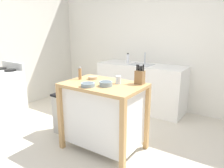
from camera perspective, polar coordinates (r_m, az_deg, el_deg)
ground_plane at (r=3.10m, az=-2.49°, el=-16.84°), size 6.01×6.01×0.00m
wall_back at (r=4.46m, az=13.22°, el=10.26°), size 5.01×0.10×2.60m
wall_left at (r=4.98m, az=-21.71°, el=10.05°), size 0.10×2.65×2.60m
kitchen_island at (r=2.93m, az=-2.19°, el=-7.57°), size 1.03×0.68×0.92m
knife_block at (r=2.78m, az=7.24°, el=1.87°), size 0.11×0.09×0.25m
bowl_stoneware_deep at (r=2.66m, az=-6.28°, el=-0.16°), size 0.17×0.17×0.05m
bowl_ceramic_wide at (r=3.04m, az=-5.00°, el=1.65°), size 0.13×0.13×0.04m
bowl_ceramic_small at (r=2.67m, az=-1.61°, el=0.09°), size 0.16×0.16×0.06m
drinking_cup at (r=2.78m, az=1.63°, el=1.11°), size 0.07×0.07×0.10m
pepper_grinder at (r=3.03m, az=-8.34°, el=2.76°), size 0.04×0.04×0.18m
trash_bin at (r=3.50m, az=-11.80°, el=-7.48°), size 0.36×0.28×0.63m
sink_counter at (r=4.40m, az=7.51°, el=-0.74°), size 1.71×0.60×0.91m
sink_faucet at (r=4.41m, az=8.57°, el=6.71°), size 0.02×0.02×0.22m
bottle_hand_soap at (r=4.40m, az=4.14°, el=6.62°), size 0.05×0.05×0.21m
stove at (r=4.17m, az=-26.87°, el=-3.05°), size 0.60×0.60×1.03m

